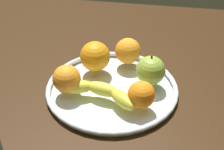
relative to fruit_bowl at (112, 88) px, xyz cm
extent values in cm
cube|color=black|center=(0.00, 0.00, -2.92)|extent=(111.50, 111.50, 4.00)
cylinder|color=silver|center=(0.00, 0.00, -0.62)|extent=(30.92, 30.92, 0.60)
torus|color=silver|center=(0.00, 0.00, 0.28)|extent=(32.21, 32.21, 1.20)
ellipsoid|color=yellow|center=(-3.61, 6.77, 2.49)|extent=(7.90, 7.67, 3.20)
ellipsoid|color=yellow|center=(1.58, 4.00, 2.49)|extent=(8.33, 4.89, 3.20)
ellipsoid|color=yellow|center=(7.46, 4.18, 2.49)|extent=(8.40, 5.32, 3.20)
ellipsoid|color=brown|center=(10.82, 5.19, 2.49)|extent=(2.56, 2.72, 2.24)
sphere|color=#8AAD39|center=(-8.91, -2.71, 4.45)|extent=(7.13, 7.13, 7.13)
cylinder|color=#593819|center=(-8.91, -2.71, 8.21)|extent=(0.44, 0.44, 1.20)
sphere|color=orange|center=(-7.63, 6.27, 3.95)|extent=(6.13, 6.13, 6.13)
sphere|color=orange|center=(5.48, -6.13, 4.75)|extent=(7.73, 7.73, 7.73)
sphere|color=orange|center=(-2.32, -10.99, 4.31)|extent=(6.85, 6.85, 6.85)
sphere|color=orange|center=(10.01, 3.79, 4.20)|extent=(6.64, 6.64, 6.64)
camera|label=1|loc=(-10.53, 59.06, 46.53)|focal=49.66mm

